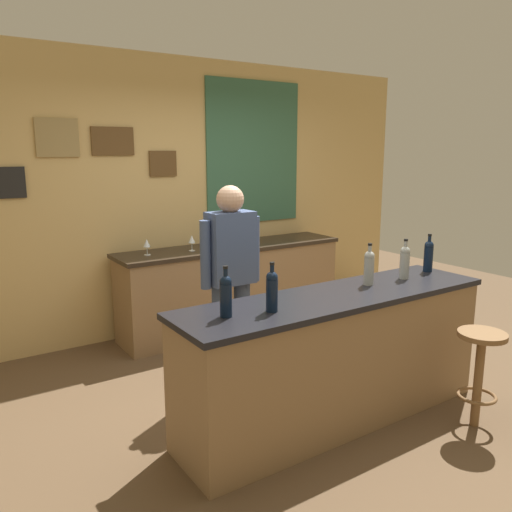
{
  "coord_description": "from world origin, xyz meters",
  "views": [
    {
      "loc": [
        -2.32,
        -2.88,
        1.88
      ],
      "look_at": [
        -0.1,
        0.45,
        1.05
      ],
      "focal_mm": 36.0,
      "sensor_mm": 36.0,
      "label": 1
    }
  ],
  "objects_px": {
    "wine_bottle_d": "(405,261)",
    "wine_glass_a": "(147,244)",
    "coffee_mug": "(249,238)",
    "wine_bottle_c": "(369,266)",
    "wine_bottle_e": "(429,255)",
    "wine_bottle_b": "(272,290)",
    "bartender": "(231,274)",
    "wine_bottle_a": "(226,294)",
    "wine_glass_b": "(192,240)",
    "bar_stool": "(480,363)"
  },
  "relations": [
    {
      "from": "bar_stool",
      "to": "wine_bottle_c",
      "type": "xyz_separation_m",
      "value": [
        -0.4,
        0.68,
        0.6
      ]
    },
    {
      "from": "wine_bottle_a",
      "to": "wine_bottle_e",
      "type": "distance_m",
      "value": 1.93
    },
    {
      "from": "wine_bottle_d",
      "to": "wine_bottle_e",
      "type": "height_order",
      "value": "same"
    },
    {
      "from": "wine_bottle_d",
      "to": "wine_glass_a",
      "type": "bearing_deg",
      "value": 121.8
    },
    {
      "from": "bar_stool",
      "to": "wine_glass_b",
      "type": "xyz_separation_m",
      "value": [
        -0.84,
        2.63,
        0.55
      ]
    },
    {
      "from": "wine_bottle_c",
      "to": "wine_glass_a",
      "type": "bearing_deg",
      "value": 114.06
    },
    {
      "from": "bartender",
      "to": "wine_bottle_a",
      "type": "height_order",
      "value": "bartender"
    },
    {
      "from": "wine_bottle_b",
      "to": "wine_bottle_a",
      "type": "bearing_deg",
      "value": 166.55
    },
    {
      "from": "wine_bottle_e",
      "to": "wine_glass_a",
      "type": "bearing_deg",
      "value": 129.1
    },
    {
      "from": "coffee_mug",
      "to": "wine_bottle_c",
      "type": "bearing_deg",
      "value": -97.77
    },
    {
      "from": "bartender",
      "to": "wine_bottle_e",
      "type": "distance_m",
      "value": 1.59
    },
    {
      "from": "wine_bottle_a",
      "to": "coffee_mug",
      "type": "distance_m",
      "value": 2.58
    },
    {
      "from": "wine_bottle_e",
      "to": "wine_bottle_d",
      "type": "bearing_deg",
      "value": -171.27
    },
    {
      "from": "bar_stool",
      "to": "wine_bottle_e",
      "type": "distance_m",
      "value": 0.97
    },
    {
      "from": "wine_bottle_d",
      "to": "wine_glass_a",
      "type": "relative_size",
      "value": 1.97
    },
    {
      "from": "wine_bottle_e",
      "to": "wine_glass_a",
      "type": "distance_m",
      "value": 2.53
    },
    {
      "from": "wine_bottle_b",
      "to": "wine_bottle_d",
      "type": "relative_size",
      "value": 1.0
    },
    {
      "from": "bartender",
      "to": "wine_glass_a",
      "type": "relative_size",
      "value": 10.45
    },
    {
      "from": "bar_stool",
      "to": "wine_bottle_b",
      "type": "distance_m",
      "value": 1.57
    },
    {
      "from": "wine_bottle_c",
      "to": "wine_bottle_e",
      "type": "bearing_deg",
      "value": 2.71
    },
    {
      "from": "wine_glass_b",
      "to": "bar_stool",
      "type": "bearing_deg",
      "value": -72.31
    },
    {
      "from": "wine_bottle_b",
      "to": "wine_bottle_c",
      "type": "height_order",
      "value": "same"
    },
    {
      "from": "wine_bottle_d",
      "to": "wine_bottle_e",
      "type": "xyz_separation_m",
      "value": [
        0.34,
        0.05,
        0.0
      ]
    },
    {
      "from": "wine_bottle_a",
      "to": "wine_glass_a",
      "type": "bearing_deg",
      "value": 80.66
    },
    {
      "from": "wine_bottle_c",
      "to": "wine_bottle_e",
      "type": "xyz_separation_m",
      "value": [
        0.7,
        0.03,
        0.0
      ]
    },
    {
      "from": "wine_bottle_a",
      "to": "wine_bottle_d",
      "type": "bearing_deg",
      "value": 1.35
    },
    {
      "from": "wine_bottle_e",
      "to": "wine_bottle_a",
      "type": "bearing_deg",
      "value": -177.32
    },
    {
      "from": "wine_bottle_a",
      "to": "wine_bottle_d",
      "type": "distance_m",
      "value": 1.59
    },
    {
      "from": "wine_bottle_e",
      "to": "wine_glass_b",
      "type": "distance_m",
      "value": 2.23
    },
    {
      "from": "bar_stool",
      "to": "wine_bottle_a",
      "type": "height_order",
      "value": "wine_bottle_a"
    },
    {
      "from": "wine_bottle_b",
      "to": "wine_glass_b",
      "type": "distance_m",
      "value": 2.14
    },
    {
      "from": "bar_stool",
      "to": "coffee_mug",
      "type": "bearing_deg",
      "value": 92.55
    },
    {
      "from": "wine_bottle_c",
      "to": "wine_bottle_e",
      "type": "relative_size",
      "value": 1.0
    },
    {
      "from": "wine_bottle_c",
      "to": "wine_glass_a",
      "type": "height_order",
      "value": "wine_bottle_c"
    },
    {
      "from": "wine_bottle_b",
      "to": "coffee_mug",
      "type": "xyz_separation_m",
      "value": [
        1.22,
        2.15,
        -0.11
      ]
    },
    {
      "from": "wine_bottle_c",
      "to": "wine_bottle_d",
      "type": "distance_m",
      "value": 0.36
    },
    {
      "from": "bartender",
      "to": "wine_glass_b",
      "type": "bearing_deg",
      "value": 77.88
    },
    {
      "from": "wine_bottle_b",
      "to": "wine_bottle_e",
      "type": "bearing_deg",
      "value": 5.45
    },
    {
      "from": "bar_stool",
      "to": "wine_bottle_b",
      "type": "relative_size",
      "value": 2.22
    },
    {
      "from": "bartender",
      "to": "wine_bottle_e",
      "type": "xyz_separation_m",
      "value": [
        1.39,
        -0.75,
        0.12
      ]
    },
    {
      "from": "coffee_mug",
      "to": "wine_glass_b",
      "type": "bearing_deg",
      "value": -173.78
    },
    {
      "from": "wine_bottle_a",
      "to": "wine_glass_b",
      "type": "height_order",
      "value": "wine_bottle_a"
    },
    {
      "from": "bar_stool",
      "to": "wine_bottle_d",
      "type": "xyz_separation_m",
      "value": [
        -0.04,
        0.66,
        0.6
      ]
    },
    {
      "from": "wine_glass_a",
      "to": "coffee_mug",
      "type": "distance_m",
      "value": 1.17
    },
    {
      "from": "wine_bottle_a",
      "to": "wine_bottle_c",
      "type": "distance_m",
      "value": 1.23
    },
    {
      "from": "bartender",
      "to": "wine_bottle_d",
      "type": "height_order",
      "value": "bartender"
    },
    {
      "from": "bartender",
      "to": "wine_bottle_a",
      "type": "bearing_deg",
      "value": -122.56
    },
    {
      "from": "wine_bottle_a",
      "to": "wine_glass_b",
      "type": "relative_size",
      "value": 1.97
    },
    {
      "from": "wine_bottle_d",
      "to": "wine_bottle_e",
      "type": "distance_m",
      "value": 0.35
    },
    {
      "from": "bartender",
      "to": "wine_bottle_c",
      "type": "xyz_separation_m",
      "value": [
        0.69,
        -0.79,
        0.12
      ]
    }
  ]
}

